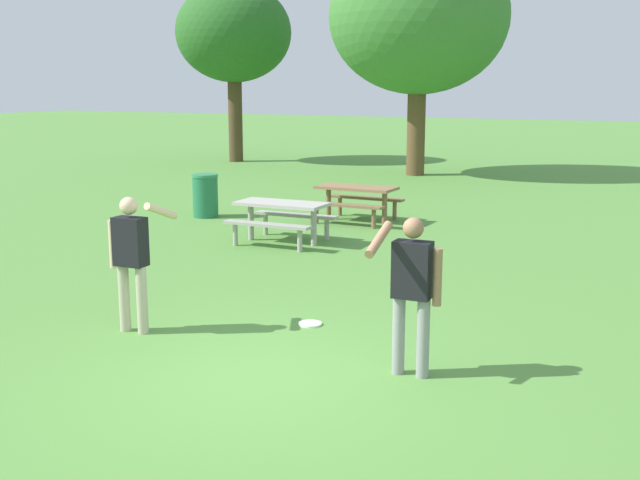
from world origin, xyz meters
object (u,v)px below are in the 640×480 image
(person_thrower, at_px, (132,254))
(frisbee, at_px, (310,324))
(trash_can_beside_table, at_px, (205,195))
(tree_broad_center, at_px, (419,18))
(person_catcher, at_px, (412,285))
(picnic_table_far, at_px, (356,196))
(tree_tall_left, at_px, (234,34))
(picnic_table_near, at_px, (282,213))

(person_thrower, bearing_deg, frisbee, 33.04)
(trash_can_beside_table, bearing_deg, frisbee, -47.05)
(frisbee, relative_size, tree_broad_center, 0.04)
(frisbee, relative_size, trash_can_beside_table, 0.30)
(tree_broad_center, bearing_deg, frisbee, -75.38)
(person_catcher, bearing_deg, frisbee, 147.33)
(person_catcher, bearing_deg, picnic_table_far, 116.82)
(person_catcher, bearing_deg, tree_tall_left, 126.42)
(picnic_table_near, bearing_deg, frisbee, -57.37)
(person_catcher, xyz_separation_m, picnic_table_near, (-4.44, 5.38, -0.40))
(frisbee, height_order, tree_tall_left, tree_tall_left)
(person_catcher, bearing_deg, picnic_table_near, 129.50)
(tree_tall_left, height_order, tree_broad_center, tree_broad_center)
(frisbee, distance_m, tree_broad_center, 17.17)
(trash_can_beside_table, bearing_deg, tree_tall_left, 118.91)
(person_catcher, relative_size, trash_can_beside_table, 1.71)
(person_thrower, bearing_deg, person_catcher, 1.33)
(trash_can_beside_table, bearing_deg, picnic_table_far, 15.34)
(picnic_table_near, xyz_separation_m, picnic_table_far, (0.35, 2.71, 0.00))
(tree_broad_center, bearing_deg, trash_can_beside_table, -98.90)
(person_catcher, distance_m, tree_tall_left, 23.08)
(picnic_table_far, relative_size, tree_tall_left, 0.26)
(picnic_table_near, bearing_deg, picnic_table_far, 82.70)
(person_thrower, distance_m, person_catcher, 3.46)
(frisbee, relative_size, picnic_table_near, 0.17)
(frisbee, xyz_separation_m, trash_can_beside_table, (-5.69, 6.11, 0.47))
(frisbee, bearing_deg, tree_tall_left, 124.47)
(person_catcher, bearing_deg, trash_can_beside_table, 135.71)
(tree_broad_center, bearing_deg, picnic_table_near, -83.14)
(person_thrower, bearing_deg, tree_tall_left, 118.65)
(person_thrower, height_order, frisbee, person_thrower)
(picnic_table_far, bearing_deg, picnic_table_near, -97.30)
(frisbee, bearing_deg, person_catcher, -32.67)
(person_catcher, height_order, frisbee, person_catcher)
(person_thrower, height_order, picnic_table_near, person_thrower)
(person_catcher, height_order, picnic_table_near, person_catcher)
(picnic_table_near, bearing_deg, trash_can_beside_table, 148.36)
(person_catcher, xyz_separation_m, frisbee, (-1.68, 1.08, -0.95))
(person_thrower, relative_size, picnic_table_far, 0.95)
(person_thrower, relative_size, tree_tall_left, 0.25)
(trash_can_beside_table, xyz_separation_m, tree_broad_center, (1.54, 9.80, 4.49))
(picnic_table_near, relative_size, tree_broad_center, 0.23)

